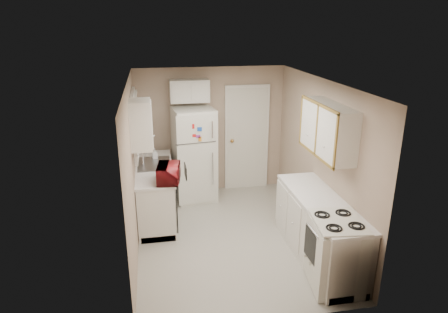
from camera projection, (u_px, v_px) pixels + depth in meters
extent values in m
plane|color=beige|center=(230.00, 236.00, 6.24)|extent=(3.80, 3.80, 0.00)
plane|color=white|center=(231.00, 82.00, 5.46)|extent=(3.80, 3.80, 0.00)
plane|color=tan|center=(133.00, 170.00, 5.61)|extent=(3.80, 3.80, 0.00)
plane|color=tan|center=(320.00, 158.00, 6.09)|extent=(3.80, 3.80, 0.00)
plane|color=tan|center=(211.00, 131.00, 7.62)|extent=(2.80, 2.80, 0.00)
plane|color=tan|center=(266.00, 227.00, 4.08)|extent=(2.80, 2.80, 0.00)
cube|color=silver|center=(156.00, 192.00, 6.74)|extent=(0.60, 1.80, 0.90)
cube|color=black|center=(175.00, 204.00, 6.22)|extent=(0.03, 0.58, 0.72)
cube|color=gray|center=(154.00, 166.00, 6.75)|extent=(0.54, 0.74, 0.16)
imported|color=maroon|center=(169.00, 172.00, 5.95)|extent=(0.51, 0.33, 0.32)
imported|color=silver|center=(155.00, 153.00, 6.96)|extent=(0.10, 0.10, 0.19)
cube|color=silver|center=(135.00, 124.00, 6.46)|extent=(0.10, 0.98, 1.08)
cube|color=silver|center=(141.00, 125.00, 5.65)|extent=(0.30, 0.45, 0.70)
cube|color=silver|center=(194.00, 155.00, 7.32)|extent=(0.79, 0.78, 1.73)
cube|color=silver|center=(189.00, 91.00, 7.15)|extent=(0.70, 0.30, 0.40)
cube|color=silver|center=(247.00, 138.00, 7.76)|extent=(0.86, 0.06, 2.08)
cube|color=silver|center=(319.00, 229.00, 5.54)|extent=(0.60, 2.00, 0.90)
cube|color=silver|center=(335.00, 255.00, 4.96)|extent=(0.66, 0.78, 0.87)
cube|color=silver|center=(328.00, 129.00, 5.40)|extent=(0.30, 1.20, 0.70)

